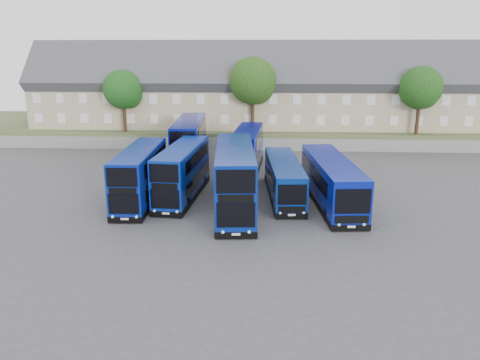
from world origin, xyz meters
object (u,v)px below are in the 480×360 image
(dd_front_mid, at_px, (183,173))
(tree_mid, at_px, (254,83))
(dd_front_left, at_px, (140,176))
(coach_east_a, at_px, (284,179))
(tree_far, at_px, (451,83))
(tree_west, at_px, (124,91))
(tree_east, at_px, (421,89))

(dd_front_mid, xyz_separation_m, tree_mid, (5.32, 21.01, 5.99))
(dd_front_left, relative_size, coach_east_a, 0.94)
(dd_front_left, bearing_deg, tree_mid, 67.11)
(tree_far, bearing_deg, dd_front_left, -140.20)
(coach_east_a, xyz_separation_m, tree_west, (-19.07, 19.99, 5.53))
(tree_mid, bearing_deg, tree_far, 14.04)
(tree_mid, relative_size, tree_east, 1.12)
(tree_west, height_order, tree_mid, tree_mid)
(dd_front_left, distance_m, dd_front_mid, 3.46)
(dd_front_left, xyz_separation_m, dd_front_mid, (3.21, 1.27, -0.01))
(coach_east_a, height_order, tree_west, tree_west)
(tree_mid, distance_m, tree_far, 26.80)
(tree_west, distance_m, tree_mid, 16.04)
(coach_east_a, distance_m, tree_east, 26.85)
(dd_front_mid, distance_m, coach_east_a, 8.42)
(tree_west, distance_m, tree_east, 36.00)
(tree_east, relative_size, tree_far, 0.94)
(tree_east, distance_m, tree_far, 9.23)
(tree_west, bearing_deg, coach_east_a, -46.36)
(dd_front_left, distance_m, tree_west, 23.55)
(coach_east_a, bearing_deg, tree_far, 45.52)
(coach_east_a, bearing_deg, tree_east, 45.61)
(dd_front_left, distance_m, tree_mid, 24.60)
(tree_west, height_order, tree_east, tree_east)
(dd_front_mid, height_order, tree_east, tree_east)
(tree_west, xyz_separation_m, tree_east, (36.00, 0.00, 0.34))
(tree_west, xyz_separation_m, tree_far, (42.00, 7.00, 0.68))
(dd_front_left, distance_m, tree_east, 36.29)
(coach_east_a, relative_size, tree_west, 1.50)
(dd_front_left, bearing_deg, tree_west, 106.99)
(tree_west, relative_size, tree_far, 0.88)
(tree_mid, xyz_separation_m, tree_far, (26.00, 6.50, -0.34))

